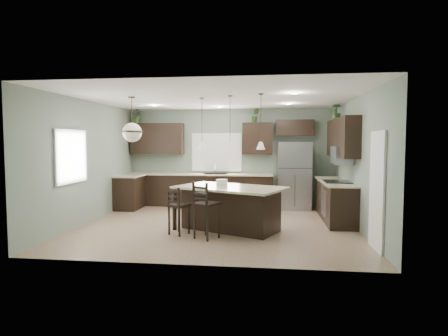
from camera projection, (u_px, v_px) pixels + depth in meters
ground at (217, 225)px, 8.36m from camera, size 6.00×6.00×0.00m
pantry_door at (377, 191)px, 6.39m from camera, size 0.04×0.82×2.04m
window_back at (217, 152)px, 11.00m from camera, size 1.35×0.02×1.00m
window_left at (71, 156)px, 7.81m from camera, size 0.02×1.10×1.00m
left_return_cabs at (129, 193)px, 10.33m from camera, size 0.60×0.90×0.90m
left_return_countertop at (130, 176)px, 10.30m from camera, size 0.66×0.96×0.04m
back_lower_cabs at (200, 190)px, 10.85m from camera, size 4.20×0.60×0.90m
back_countertop at (200, 174)px, 10.80m from camera, size 4.20×0.66×0.04m
sink_inset at (215, 174)px, 10.75m from camera, size 0.70×0.45×0.01m
faucet at (215, 169)px, 10.71m from camera, size 0.02×0.02×0.28m
back_upper_left at (157, 139)px, 11.03m from camera, size 1.55×0.34×0.90m
back_upper_right at (257, 139)px, 10.68m from camera, size 0.85×0.34×0.90m
fridge_header at (295, 128)px, 10.53m from camera, size 1.05×0.34×0.45m
right_lower_cabs at (335, 201)px, 8.87m from camera, size 0.60×2.35×0.90m
right_countertop at (335, 181)px, 8.84m from camera, size 0.66×2.35×0.04m
cooktop at (337, 182)px, 8.56m from camera, size 0.58×0.75×0.02m
wall_oven_front at (324, 203)px, 8.63m from camera, size 0.01×0.72×0.60m
right_upper_cabs at (342, 138)px, 8.75m from camera, size 0.34×2.35×0.90m
microwave at (342, 155)px, 8.51m from camera, size 0.40×0.75×0.40m
refrigerator at (294, 176)px, 10.34m from camera, size 0.90×0.74×1.85m
kitchen_island at (230, 209)px, 7.80m from camera, size 2.51×2.04×0.92m
serving_dish at (222, 183)px, 7.86m from camera, size 0.24×0.24×0.14m
bar_stool_left at (179, 211)px, 7.45m from camera, size 0.49×0.49×0.97m
bar_stool_center at (207, 210)px, 7.13m from camera, size 0.56×0.56×1.11m
pendant_left at (202, 123)px, 8.03m from camera, size 0.17×0.17×1.10m
pendant_center at (230, 123)px, 7.67m from camera, size 0.17×0.17×1.10m
pendant_right at (261, 122)px, 7.31m from camera, size 0.17×0.17×1.10m
chandelier at (132, 119)px, 7.82m from camera, size 0.45×0.45×0.95m
plant_back_left at (137, 116)px, 11.03m from camera, size 0.48×0.45×0.43m
plant_back_right at (255, 115)px, 10.61m from camera, size 0.23×0.18×0.41m
plant_right_wall at (336, 112)px, 9.42m from camera, size 0.25×0.25×0.42m
room_shell at (217, 149)px, 8.24m from camera, size 6.00×6.00×6.00m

